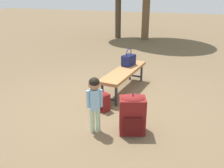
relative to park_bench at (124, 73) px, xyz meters
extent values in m
plane|color=brown|center=(0.81, -0.09, -0.39)|extent=(40.00, 40.00, 0.00)
cube|color=#9E6B3D|center=(0.00, 0.00, 0.03)|extent=(1.63, 0.53, 0.06)
cylinder|color=#2D2D33|center=(0.71, 0.08, -0.20)|extent=(0.05, 0.05, 0.39)
cylinder|color=#2D2D33|center=(0.69, -0.20, -0.20)|extent=(0.05, 0.05, 0.39)
cylinder|color=#2D2D33|center=(-0.69, 0.20, -0.20)|extent=(0.05, 0.05, 0.39)
cylinder|color=#2D2D33|center=(-0.71, -0.08, -0.20)|extent=(0.05, 0.05, 0.39)
cylinder|color=#2D2D33|center=(0.70, -0.06, -0.29)|extent=(0.06, 0.28, 0.04)
cylinder|color=#2D2D33|center=(-0.70, 0.06, -0.29)|extent=(0.06, 0.28, 0.04)
cube|color=#191E4C|center=(-0.35, -0.01, 0.17)|extent=(0.35, 0.25, 0.22)
cube|color=#131639|center=(-0.35, -0.01, 0.27)|extent=(0.32, 0.25, 0.02)
torus|color=#191E4C|center=(-0.35, -0.01, 0.33)|extent=(0.19, 0.06, 0.20)
cylinder|color=#B2D8B2|center=(1.64, 0.04, -0.21)|extent=(0.07, 0.07, 0.36)
cylinder|color=#B2D8B2|center=(1.60, 0.12, -0.21)|extent=(0.07, 0.07, 0.36)
ellipsoid|color=white|center=(1.62, 0.03, -0.37)|extent=(0.10, 0.09, 0.04)
ellipsoid|color=white|center=(1.58, 0.11, -0.37)|extent=(0.10, 0.09, 0.04)
cube|color=#8CBFE5|center=(1.62, 0.08, 0.12)|extent=(0.16, 0.17, 0.31)
cylinder|color=#8CBFE5|center=(1.66, 0.00, 0.14)|extent=(0.05, 0.05, 0.26)
cylinder|color=#8CBFE5|center=(1.57, 0.16, 0.14)|extent=(0.05, 0.05, 0.26)
sphere|color=#A57A5B|center=(1.62, 0.08, 0.36)|extent=(0.17, 0.17, 0.17)
sphere|color=black|center=(1.63, 0.09, 0.38)|extent=(0.16, 0.16, 0.16)
cube|color=maroon|center=(1.44, 0.59, -0.12)|extent=(0.38, 0.44, 0.54)
ellipsoid|color=maroon|center=(1.44, 0.59, 0.14)|extent=(0.36, 0.42, 0.12)
cube|color=#4A1010|center=(1.59, 0.64, -0.20)|extent=(0.12, 0.26, 0.24)
cube|color=#4A1010|center=(1.27, 0.62, -0.12)|extent=(0.04, 0.07, 0.46)
cube|color=#4A1010|center=(1.33, 0.46, -0.12)|extent=(0.04, 0.07, 0.46)
torus|color=black|center=(1.44, 0.59, 0.19)|extent=(0.09, 0.04, 0.09)
cube|color=maroon|center=(0.96, -0.07, -0.24)|extent=(0.24, 0.26, 0.31)
ellipsoid|color=maroon|center=(0.96, -0.07, -0.09)|extent=(0.22, 0.25, 0.07)
cube|color=#4A1010|center=(1.04, -0.11, -0.28)|extent=(0.09, 0.14, 0.14)
cube|color=#4A1010|center=(0.90, 0.01, -0.24)|extent=(0.03, 0.04, 0.27)
cube|color=#4A1010|center=(0.86, -0.08, -0.24)|extent=(0.03, 0.04, 0.27)
torus|color=black|center=(0.96, -0.07, -0.06)|extent=(0.05, 0.03, 0.05)
cylinder|color=brown|center=(-5.64, -0.89, 0.93)|extent=(0.31, 0.31, 2.64)
cylinder|color=#473828|center=(-5.62, -2.09, 0.92)|extent=(0.25, 0.25, 2.62)
camera|label=1|loc=(4.42, 1.39, 1.56)|focal=38.71mm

